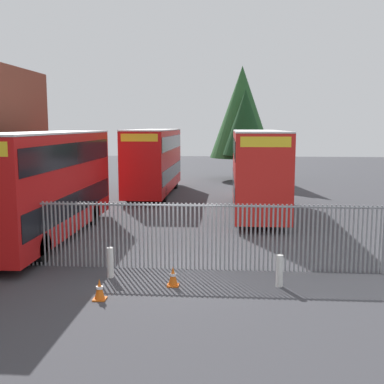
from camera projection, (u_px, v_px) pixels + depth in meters
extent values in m
plane|color=#3D3D42|center=(198.00, 221.00, 23.58)|extent=(100.00, 100.00, 0.00)
cylinder|color=gray|center=(0.00, 233.00, 15.99)|extent=(0.06, 0.06, 2.20)
cylinder|color=gray|center=(4.00, 233.00, 15.98)|extent=(0.06, 0.06, 2.20)
cylinder|color=gray|center=(8.00, 233.00, 15.97)|extent=(0.06, 0.06, 2.20)
cylinder|color=gray|center=(12.00, 233.00, 15.96)|extent=(0.06, 0.06, 2.20)
cylinder|color=gray|center=(16.00, 233.00, 15.95)|extent=(0.06, 0.06, 2.20)
cylinder|color=gray|center=(20.00, 233.00, 15.94)|extent=(0.06, 0.06, 2.20)
cylinder|color=gray|center=(24.00, 233.00, 15.93)|extent=(0.06, 0.06, 2.20)
cylinder|color=gray|center=(28.00, 233.00, 15.92)|extent=(0.06, 0.06, 2.20)
cylinder|color=gray|center=(32.00, 234.00, 15.91)|extent=(0.06, 0.06, 2.20)
cylinder|color=gray|center=(36.00, 234.00, 15.90)|extent=(0.06, 0.06, 2.20)
cylinder|color=gray|center=(40.00, 234.00, 15.89)|extent=(0.06, 0.06, 2.20)
cylinder|color=gray|center=(44.00, 234.00, 15.88)|extent=(0.06, 0.06, 2.20)
cylinder|color=gray|center=(48.00, 234.00, 15.87)|extent=(0.06, 0.06, 2.20)
cylinder|color=gray|center=(52.00, 234.00, 15.85)|extent=(0.06, 0.06, 2.20)
cylinder|color=gray|center=(56.00, 234.00, 15.84)|extent=(0.06, 0.06, 2.20)
cylinder|color=gray|center=(60.00, 234.00, 15.83)|extent=(0.06, 0.06, 2.20)
cylinder|color=gray|center=(65.00, 234.00, 15.82)|extent=(0.06, 0.06, 2.20)
cylinder|color=gray|center=(69.00, 234.00, 15.81)|extent=(0.06, 0.06, 2.20)
cylinder|color=gray|center=(73.00, 234.00, 15.80)|extent=(0.06, 0.06, 2.20)
cylinder|color=gray|center=(77.00, 234.00, 15.79)|extent=(0.06, 0.06, 2.20)
cylinder|color=gray|center=(81.00, 234.00, 15.78)|extent=(0.06, 0.06, 2.20)
cylinder|color=gray|center=(85.00, 234.00, 15.77)|extent=(0.06, 0.06, 2.20)
cylinder|color=gray|center=(89.00, 235.00, 15.76)|extent=(0.06, 0.06, 2.20)
cylinder|color=gray|center=(93.00, 235.00, 15.75)|extent=(0.06, 0.06, 2.20)
cylinder|color=gray|center=(98.00, 235.00, 15.74)|extent=(0.06, 0.06, 2.20)
cylinder|color=gray|center=(102.00, 235.00, 15.73)|extent=(0.06, 0.06, 2.20)
cylinder|color=gray|center=(106.00, 235.00, 15.72)|extent=(0.06, 0.06, 2.20)
cylinder|color=gray|center=(110.00, 235.00, 15.71)|extent=(0.06, 0.06, 2.20)
cylinder|color=gray|center=(114.00, 235.00, 15.70)|extent=(0.06, 0.06, 2.20)
cylinder|color=gray|center=(118.00, 235.00, 15.69)|extent=(0.06, 0.06, 2.20)
cylinder|color=gray|center=(123.00, 235.00, 15.67)|extent=(0.06, 0.06, 2.20)
cylinder|color=gray|center=(127.00, 235.00, 15.66)|extent=(0.06, 0.06, 2.20)
cylinder|color=gray|center=(131.00, 235.00, 15.65)|extent=(0.06, 0.06, 2.20)
cylinder|color=gray|center=(135.00, 235.00, 15.64)|extent=(0.06, 0.06, 2.20)
cylinder|color=gray|center=(139.00, 235.00, 15.63)|extent=(0.06, 0.06, 2.20)
cylinder|color=gray|center=(144.00, 236.00, 15.62)|extent=(0.06, 0.06, 2.20)
cylinder|color=gray|center=(148.00, 236.00, 15.61)|extent=(0.06, 0.06, 2.20)
cylinder|color=gray|center=(152.00, 236.00, 15.60)|extent=(0.06, 0.06, 2.20)
cylinder|color=gray|center=(156.00, 236.00, 15.59)|extent=(0.06, 0.06, 2.20)
cylinder|color=gray|center=(161.00, 236.00, 15.58)|extent=(0.06, 0.06, 2.20)
cylinder|color=gray|center=(165.00, 236.00, 15.57)|extent=(0.06, 0.06, 2.20)
cylinder|color=gray|center=(169.00, 236.00, 15.56)|extent=(0.06, 0.06, 2.20)
cylinder|color=gray|center=(173.00, 236.00, 15.55)|extent=(0.06, 0.06, 2.20)
cylinder|color=gray|center=(178.00, 236.00, 15.54)|extent=(0.06, 0.06, 2.20)
cylinder|color=gray|center=(182.00, 236.00, 15.53)|extent=(0.06, 0.06, 2.20)
cylinder|color=gray|center=(186.00, 236.00, 15.52)|extent=(0.06, 0.06, 2.20)
cylinder|color=gray|center=(190.00, 236.00, 15.51)|extent=(0.06, 0.06, 2.20)
cylinder|color=gray|center=(195.00, 236.00, 15.50)|extent=(0.06, 0.06, 2.20)
cylinder|color=gray|center=(199.00, 236.00, 15.48)|extent=(0.06, 0.06, 2.20)
cylinder|color=gray|center=(203.00, 237.00, 15.47)|extent=(0.06, 0.06, 2.20)
cylinder|color=gray|center=(208.00, 237.00, 15.46)|extent=(0.06, 0.06, 2.20)
cylinder|color=gray|center=(212.00, 237.00, 15.45)|extent=(0.06, 0.06, 2.20)
cylinder|color=gray|center=(216.00, 237.00, 15.44)|extent=(0.06, 0.06, 2.20)
cylinder|color=gray|center=(221.00, 237.00, 15.43)|extent=(0.06, 0.06, 2.20)
cylinder|color=gray|center=(225.00, 237.00, 15.42)|extent=(0.06, 0.06, 2.20)
cylinder|color=gray|center=(229.00, 237.00, 15.41)|extent=(0.06, 0.06, 2.20)
cylinder|color=gray|center=(234.00, 237.00, 15.40)|extent=(0.06, 0.06, 2.20)
cylinder|color=gray|center=(238.00, 237.00, 15.39)|extent=(0.06, 0.06, 2.20)
cylinder|color=gray|center=(242.00, 237.00, 15.38)|extent=(0.06, 0.06, 2.20)
cylinder|color=gray|center=(247.00, 237.00, 15.37)|extent=(0.06, 0.06, 2.20)
cylinder|color=gray|center=(251.00, 237.00, 15.36)|extent=(0.06, 0.06, 2.20)
cylinder|color=gray|center=(255.00, 237.00, 15.35)|extent=(0.06, 0.06, 2.20)
cylinder|color=gray|center=(260.00, 238.00, 15.34)|extent=(0.06, 0.06, 2.20)
cylinder|color=gray|center=(264.00, 238.00, 15.33)|extent=(0.06, 0.06, 2.20)
cylinder|color=gray|center=(268.00, 238.00, 15.32)|extent=(0.06, 0.06, 2.20)
cylinder|color=gray|center=(273.00, 238.00, 15.31)|extent=(0.06, 0.06, 2.20)
cylinder|color=gray|center=(277.00, 238.00, 15.29)|extent=(0.06, 0.06, 2.20)
cylinder|color=gray|center=(282.00, 238.00, 15.28)|extent=(0.06, 0.06, 2.20)
cylinder|color=gray|center=(286.00, 238.00, 15.27)|extent=(0.06, 0.06, 2.20)
cylinder|color=gray|center=(290.00, 238.00, 15.26)|extent=(0.06, 0.06, 2.20)
cylinder|color=gray|center=(295.00, 238.00, 15.25)|extent=(0.06, 0.06, 2.20)
cylinder|color=gray|center=(299.00, 238.00, 15.24)|extent=(0.06, 0.06, 2.20)
cylinder|color=gray|center=(304.00, 238.00, 15.23)|extent=(0.06, 0.06, 2.20)
cylinder|color=gray|center=(308.00, 238.00, 15.22)|extent=(0.06, 0.06, 2.20)
cylinder|color=gray|center=(313.00, 239.00, 15.21)|extent=(0.06, 0.06, 2.20)
cylinder|color=gray|center=(317.00, 239.00, 15.20)|extent=(0.06, 0.06, 2.20)
cylinder|color=gray|center=(321.00, 239.00, 15.19)|extent=(0.06, 0.06, 2.20)
cylinder|color=gray|center=(326.00, 239.00, 15.18)|extent=(0.06, 0.06, 2.20)
cylinder|color=gray|center=(330.00, 239.00, 15.17)|extent=(0.06, 0.06, 2.20)
cylinder|color=gray|center=(335.00, 239.00, 15.16)|extent=(0.06, 0.06, 2.20)
cylinder|color=gray|center=(339.00, 239.00, 15.15)|extent=(0.06, 0.06, 2.20)
cylinder|color=gray|center=(344.00, 239.00, 15.14)|extent=(0.06, 0.06, 2.20)
cylinder|color=gray|center=(348.00, 239.00, 15.13)|extent=(0.06, 0.06, 2.20)
cylinder|color=gray|center=(353.00, 239.00, 15.12)|extent=(0.06, 0.06, 2.20)
cylinder|color=gray|center=(357.00, 239.00, 15.10)|extent=(0.06, 0.06, 2.20)
cylinder|color=gray|center=(362.00, 239.00, 15.09)|extent=(0.06, 0.06, 2.20)
cylinder|color=gray|center=(366.00, 239.00, 15.08)|extent=(0.06, 0.06, 2.20)
cylinder|color=gray|center=(371.00, 240.00, 15.07)|extent=(0.06, 0.06, 2.20)
cylinder|color=gray|center=(375.00, 240.00, 15.06)|extent=(0.06, 0.06, 2.20)
cylinder|color=gray|center=(380.00, 240.00, 15.05)|extent=(0.06, 0.06, 2.20)
cylinder|color=gray|center=(152.00, 205.00, 15.46)|extent=(14.85, 0.07, 0.07)
cube|color=red|center=(45.00, 183.00, 19.43)|extent=(2.50, 10.80, 4.00)
cube|color=black|center=(46.00, 202.00, 19.54)|extent=(2.54, 10.37, 0.90)
cube|color=black|center=(44.00, 154.00, 19.26)|extent=(2.54, 10.37, 0.90)
cube|color=silver|center=(43.00, 133.00, 19.15)|extent=(2.50, 10.80, 0.08)
cylinder|color=black|center=(42.00, 248.00, 16.30)|extent=(0.30, 1.04, 1.04)
cylinder|color=black|center=(48.00, 213.00, 22.70)|extent=(0.30, 1.04, 1.04)
cylinder|color=black|center=(93.00, 214.00, 22.53)|extent=(0.30, 1.04, 1.04)
cube|color=red|center=(257.00, 169.00, 25.51)|extent=(2.50, 10.80, 4.00)
cube|color=black|center=(257.00, 184.00, 25.62)|extent=(2.54, 10.37, 0.90)
cube|color=black|center=(258.00, 147.00, 25.35)|extent=(2.54, 10.37, 0.90)
cube|color=yellow|center=(266.00, 142.00, 20.00)|extent=(2.12, 0.12, 0.44)
cube|color=silver|center=(258.00, 131.00, 25.23)|extent=(2.50, 10.80, 0.08)
cylinder|color=black|center=(237.00, 214.00, 22.54)|extent=(0.30, 1.04, 1.04)
cylinder|color=black|center=(284.00, 215.00, 22.38)|extent=(0.30, 1.04, 1.04)
cylinder|color=black|center=(236.00, 195.00, 28.78)|extent=(0.30, 1.04, 1.04)
cylinder|color=black|center=(272.00, 195.00, 28.62)|extent=(0.30, 1.04, 1.04)
cube|color=red|center=(154.00, 160.00, 32.48)|extent=(2.50, 10.80, 4.00)
cube|color=black|center=(154.00, 172.00, 32.59)|extent=(2.54, 10.37, 0.90)
cube|color=black|center=(154.00, 142.00, 32.31)|extent=(2.54, 10.37, 0.90)
cube|color=yellow|center=(139.00, 138.00, 26.97)|extent=(2.12, 0.12, 0.44)
cube|color=silver|center=(154.00, 130.00, 32.20)|extent=(2.50, 10.80, 0.08)
cylinder|color=black|center=(129.00, 193.00, 29.51)|extent=(0.30, 1.04, 1.04)
cylinder|color=black|center=(164.00, 194.00, 29.34)|extent=(0.30, 1.04, 1.04)
cylinder|color=black|center=(146.00, 181.00, 35.75)|extent=(0.30, 1.04, 1.04)
cylinder|color=black|center=(175.00, 182.00, 35.58)|extent=(0.30, 1.04, 1.04)
cylinder|color=silver|center=(110.00, 263.00, 14.73)|extent=(0.20, 0.20, 0.95)
cylinder|color=silver|center=(280.00, 271.00, 13.90)|extent=(0.20, 0.20, 0.95)
cube|color=orange|center=(100.00, 299.00, 12.90)|extent=(0.34, 0.34, 0.04)
cone|color=orange|center=(99.00, 288.00, 12.86)|extent=(0.28, 0.28, 0.55)
cylinder|color=white|center=(99.00, 288.00, 12.85)|extent=(0.19, 0.19, 0.07)
cube|color=orange|center=(173.00, 285.00, 14.01)|extent=(0.34, 0.34, 0.04)
cone|color=orange|center=(173.00, 276.00, 13.97)|extent=(0.28, 0.28, 0.55)
cylinder|color=white|center=(173.00, 275.00, 13.96)|extent=(0.19, 0.19, 0.07)
cylinder|color=#4C3823|center=(245.00, 168.00, 39.77)|extent=(0.36, 0.36, 2.26)
cone|color=#143819|center=(245.00, 122.00, 39.24)|extent=(3.75, 3.75, 5.36)
cylinder|color=#4C3823|center=(241.00, 168.00, 41.53)|extent=(0.36, 0.36, 1.93)
cone|color=#235126|center=(242.00, 112.00, 40.86)|extent=(5.45, 5.45, 7.78)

